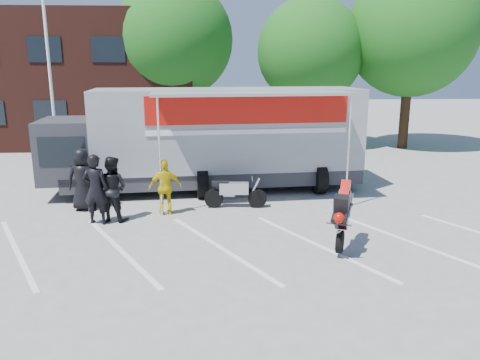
{
  "coord_description": "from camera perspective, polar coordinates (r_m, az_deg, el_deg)",
  "views": [
    {
      "loc": [
        0.14,
        -9.57,
        4.28
      ],
      "look_at": [
        0.76,
        2.5,
        1.3
      ],
      "focal_mm": 35.0,
      "sensor_mm": 36.0,
      "label": 1
    }
  ],
  "objects": [
    {
      "name": "transporter_truck",
      "position": [
        16.6,
        -3.1,
        -1.11
      ],
      "size": [
        11.45,
        6.3,
        3.5
      ],
      "primitive_type": null,
      "rotation": [
        0.0,
        0.0,
        0.09
      ],
      "color": "#94979C",
      "rests_on": "ground"
    },
    {
      "name": "tree_right",
      "position": [
        26.06,
        20.19,
        16.55
      ],
      "size": [
        6.46,
        6.46,
        9.12
      ],
      "color": "#382314",
      "rests_on": "ground"
    },
    {
      "name": "spectator_leather_b",
      "position": [
        13.35,
        -17.18,
        -1.1
      ],
      "size": [
        0.78,
        0.58,
        1.96
      ],
      "primitive_type": "imported",
      "rotation": [
        0.0,
        0.0,
        2.97
      ],
      "color": "black",
      "rests_on": "ground"
    },
    {
      "name": "ground",
      "position": [
        10.49,
        -3.5,
        -10.27
      ],
      "size": [
        100.0,
        100.0,
        0.0
      ],
      "primitive_type": "plane",
      "color": "#979792",
      "rests_on": "ground"
    },
    {
      "name": "spectator_hivis",
      "position": [
        13.76,
        -9.08,
        -0.89
      ],
      "size": [
        1.02,
        0.59,
        1.64
      ],
      "primitive_type": "imported",
      "rotation": [
        0.0,
        0.0,
        3.35
      ],
      "color": "yellow",
      "rests_on": "ground"
    },
    {
      "name": "parked_motorcycle",
      "position": [
        14.46,
        -0.54,
        -3.37
      ],
      "size": [
        1.98,
        0.75,
        1.02
      ],
      "primitive_type": null,
      "rotation": [
        0.0,
        0.0,
        1.52
      ],
      "color": "#ACACB1",
      "rests_on": "ground"
    },
    {
      "name": "office_building",
      "position": [
        29.39,
        -23.58,
        11.21
      ],
      "size": [
        18.0,
        8.0,
        7.0
      ],
      "primitive_type": "cube",
      "color": "#461E16",
      "rests_on": "ground"
    },
    {
      "name": "flagpole",
      "position": [
        20.6,
        -21.76,
        15.06
      ],
      "size": [
        1.61,
        0.12,
        8.0
      ],
      "color": "white",
      "rests_on": "ground"
    },
    {
      "name": "stunt_bike_rider",
      "position": [
        11.72,
        12.45,
        -7.91
      ],
      "size": [
        1.26,
        1.68,
        1.79
      ],
      "primitive_type": null,
      "rotation": [
        0.0,
        0.0,
        -0.4
      ],
      "color": "black",
      "rests_on": "ground"
    },
    {
      "name": "parking_bay_lines",
      "position": [
        11.4,
        -3.45,
        -8.19
      ],
      "size": [
        18.09,
        13.33,
        0.01
      ],
      "primitive_type": "cube",
      "rotation": [
        0.0,
        0.0,
        0.52
      ],
      "color": "white",
      "rests_on": "ground"
    },
    {
      "name": "spectator_leather_c",
      "position": [
        13.54,
        -15.32,
        -1.02
      ],
      "size": [
        1.08,
        0.96,
        1.84
      ],
      "primitive_type": "imported",
      "rotation": [
        0.0,
        0.0,
        2.79
      ],
      "color": "black",
      "rests_on": "ground"
    },
    {
      "name": "tree_left",
      "position": [
        25.69,
        -8.03,
        16.59
      ],
      "size": [
        6.12,
        6.12,
        8.64
      ],
      "color": "#382314",
      "rests_on": "ground"
    },
    {
      "name": "tree_mid",
      "position": [
        25.06,
        8.57,
        15.22
      ],
      "size": [
        5.44,
        5.44,
        7.68
      ],
      "color": "#382314",
      "rests_on": "ground"
    },
    {
      "name": "spectator_leather_a",
      "position": [
        14.78,
        -18.58,
        0.08
      ],
      "size": [
        0.96,
        0.65,
        1.89
      ],
      "primitive_type": "imported",
      "rotation": [
        0.0,
        0.0,
        3.2
      ],
      "color": "black",
      "rests_on": "ground"
    }
  ]
}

